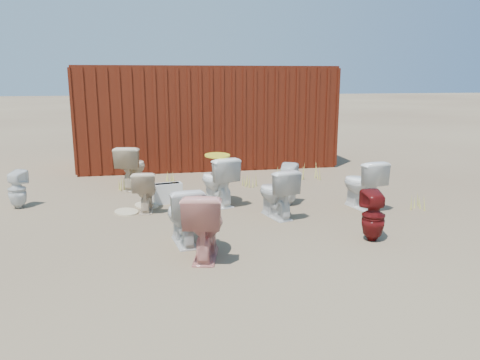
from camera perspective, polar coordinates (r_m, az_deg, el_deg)
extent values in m
plane|color=brown|center=(7.02, 0.92, -5.43)|extent=(100.00, 100.00, 0.00)
cube|color=#4F180D|center=(11.86, -4.21, 7.83)|extent=(6.00, 2.40, 2.40)
imported|color=silver|center=(6.19, -6.95, -4.26)|extent=(0.54, 0.81, 0.77)
imported|color=#DB8A7F|center=(5.69, -4.34, -5.41)|extent=(0.64, 0.90, 0.84)
imported|color=silver|center=(7.31, 4.43, -1.55)|extent=(0.62, 0.85, 0.78)
imported|color=#5E1010|center=(6.51, 15.94, -4.24)|extent=(0.31, 0.32, 0.69)
imported|color=white|center=(8.03, 14.67, -0.48)|extent=(0.62, 0.89, 0.83)
imported|color=white|center=(8.64, -25.54, -1.05)|extent=(0.39, 0.39, 0.64)
imported|color=beige|center=(7.80, -11.47, -1.27)|extent=(0.43, 0.69, 0.68)
imported|color=beige|center=(9.39, -13.05, 1.56)|extent=(0.67, 0.93, 0.86)
imported|color=white|center=(8.01, -2.75, -0.05)|extent=(0.71, 0.94, 0.85)
imported|color=silver|center=(8.02, 5.87, -0.55)|extent=(0.44, 0.44, 0.72)
ellipsoid|color=yellow|center=(7.92, -2.78, 3.02)|extent=(0.43, 0.54, 0.02)
cube|color=silver|center=(8.24, -8.83, -1.60)|extent=(0.53, 0.29, 0.35)
ellipsoid|color=beige|center=(8.15, -11.31, -3.04)|extent=(0.55, 0.61, 0.02)
ellipsoid|color=beige|center=(7.83, -13.67, -3.79)|extent=(0.53, 0.58, 0.02)
cone|color=#BAB34A|center=(9.37, -13.82, -0.17)|extent=(0.36, 0.36, 0.33)
cone|color=#BAB34A|center=(9.37, 1.06, 0.15)|extent=(0.32, 0.32, 0.31)
cone|color=#BAB34A|center=(10.14, 8.54, 1.10)|extent=(0.36, 0.36, 0.36)
cone|color=#BAB34A|center=(9.92, -8.03, 0.49)|extent=(0.30, 0.30, 0.23)
cone|color=#BAB34A|center=(10.42, 5.35, 1.22)|extent=(0.34, 0.34, 0.26)
cone|color=#BAB34A|center=(8.33, 20.59, -2.43)|extent=(0.28, 0.28, 0.26)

